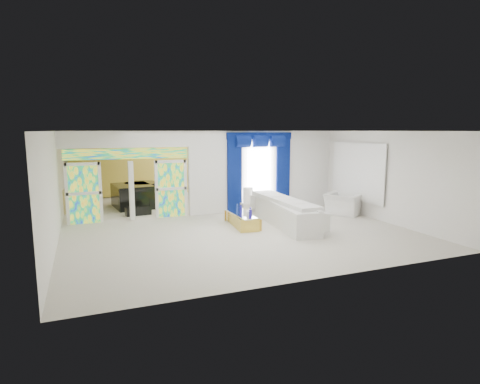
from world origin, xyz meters
name	(u,v)px	position (x,y,z in m)	size (l,w,h in m)	color
floor	(219,219)	(0.00, 0.00, 0.00)	(12.00, 12.00, 0.00)	#B7AF9E
dividing_wall	(264,171)	(2.15, 1.00, 1.50)	(5.70, 0.18, 3.00)	white
dividing_header	(127,139)	(-2.85, 1.00, 2.73)	(4.30, 0.18, 0.55)	white
stained_panel_left	(84,193)	(-4.28, 1.00, 1.00)	(0.95, 0.04, 2.00)	#994C3F
stained_panel_right	(171,189)	(-1.42, 1.00, 1.00)	(0.95, 0.04, 2.00)	#994C3F
stained_transom	(128,154)	(-2.85, 1.00, 2.25)	(4.00, 0.05, 0.35)	#994C3F
window_pane	(259,172)	(1.90, 0.90, 1.45)	(1.00, 0.02, 2.30)	white
blue_drape_left	(234,175)	(0.90, 0.87, 1.40)	(0.55, 0.10, 2.80)	#030C47
blue_drape_right	(283,173)	(2.90, 0.87, 1.40)	(0.55, 0.10, 2.80)	#030C47
blue_pelmet	(260,136)	(1.90, 0.87, 2.82)	(2.60, 0.12, 0.25)	#030C47
wall_mirror	(358,172)	(4.94, -1.00, 1.55)	(0.04, 2.70, 1.90)	white
gold_curtains	(179,163)	(0.00, 5.90, 1.50)	(9.70, 0.12, 2.90)	gold
white_sofa	(284,213)	(1.73, -1.48, 0.37)	(0.83, 3.89, 0.74)	white
coffee_table	(242,220)	(0.38, -1.18, 0.20)	(0.60, 1.79, 0.40)	gold
console_table	(255,207)	(1.62, 0.57, 0.18)	(1.11, 0.35, 0.37)	silver
table_lamp	(248,195)	(1.32, 0.57, 0.66)	(0.36, 0.36, 0.58)	white
armchair	(343,204)	(4.44, -0.92, 0.38)	(1.17, 1.02, 0.76)	white
grand_piano	(133,196)	(-2.50, 3.31, 0.45)	(1.36, 1.78, 0.90)	black
piano_bench	(138,211)	(-2.50, 1.71, 0.15)	(0.88, 0.34, 0.29)	black
tv_console	(71,201)	(-4.73, 3.02, 0.44)	(0.60, 0.55, 0.87)	tan
chandelier	(135,140)	(-2.30, 3.40, 2.65)	(0.60, 0.60, 0.60)	gold
decanters	(245,211)	(0.41, -1.34, 0.50)	(0.23, 1.16, 0.24)	navy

